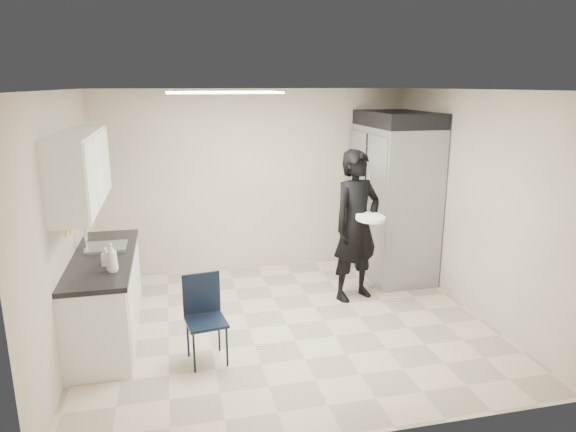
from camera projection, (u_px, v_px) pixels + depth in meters
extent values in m
plane|color=#C4B29A|center=(287.00, 324.00, 5.85)|extent=(4.50, 4.50, 0.00)
plane|color=white|center=(287.00, 90.00, 5.20)|extent=(4.50, 4.50, 0.00)
plane|color=beige|center=(256.00, 181.00, 7.41)|extent=(4.50, 0.00, 4.50)
plane|color=beige|center=(64.00, 227.00, 5.03)|extent=(0.00, 4.00, 4.00)
plane|color=beige|center=(474.00, 203.00, 6.01)|extent=(0.00, 4.00, 4.00)
cube|color=white|center=(223.00, 92.00, 5.45)|extent=(1.20, 0.60, 0.02)
cube|color=silver|center=(106.00, 298.00, 5.50)|extent=(0.60, 1.90, 0.86)
cube|color=black|center=(102.00, 258.00, 5.39)|extent=(0.64, 1.95, 0.05)
cube|color=gray|center=(107.00, 252.00, 5.63)|extent=(0.42, 0.40, 0.14)
cylinder|color=silver|center=(86.00, 240.00, 5.55)|extent=(0.02, 0.02, 0.24)
cube|color=silver|center=(80.00, 170.00, 5.13)|extent=(0.35, 1.80, 0.75)
cube|color=black|center=(91.00, 172.00, 6.25)|extent=(0.22, 0.30, 0.35)
cube|color=yellow|center=(67.00, 232.00, 5.14)|extent=(0.00, 0.12, 0.07)
cube|color=yellow|center=(71.00, 230.00, 5.34)|extent=(0.00, 0.12, 0.07)
cube|color=gray|center=(394.00, 202.00, 7.19)|extent=(0.80, 1.35, 2.10)
cube|color=black|center=(398.00, 119.00, 6.90)|extent=(0.80, 1.35, 0.20)
cube|color=black|center=(206.00, 322.00, 4.97)|extent=(0.42, 0.42, 0.84)
imported|color=black|center=(356.00, 226.00, 6.37)|extent=(0.81, 0.68, 1.90)
cylinder|color=white|center=(370.00, 218.00, 6.13)|extent=(0.46, 0.46, 0.04)
imported|color=white|center=(112.00, 258.00, 4.89)|extent=(0.13, 0.13, 0.28)
imported|color=#B2B2BE|center=(106.00, 257.00, 5.07)|extent=(0.10, 0.10, 0.18)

